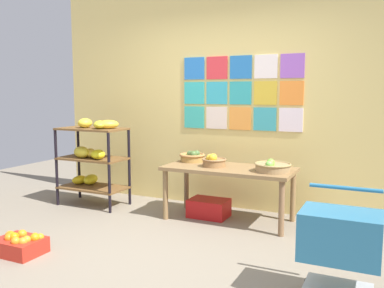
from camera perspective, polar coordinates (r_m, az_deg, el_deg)
ground at (r=3.93m, az=-5.35°, el=-14.87°), size 9.61×9.61×0.00m
back_wall_with_art at (r=5.30m, az=4.74°, el=6.77°), size 4.87×0.07×2.88m
banana_shelf_unit at (r=5.55m, az=-13.58°, el=-1.34°), size 0.87×0.49×1.14m
display_table at (r=4.77m, az=5.08°, el=-4.06°), size 1.47×0.67×0.62m
fruit_basket_left at (r=5.11m, az=0.04°, el=-1.73°), size 0.31×0.31×0.15m
fruit_basket_right at (r=4.78m, az=2.94°, el=-2.32°), size 0.28×0.28×0.15m
fruit_basket_back_right at (r=4.55m, az=10.98°, el=-3.07°), size 0.39×0.39×0.14m
produce_crate_under_table at (r=4.99m, az=2.27°, el=-8.75°), size 0.46×0.32×0.21m
orange_crate_foreground at (r=4.21m, az=-22.55°, el=-12.52°), size 0.42×0.33×0.20m
shopping_cart at (r=3.13m, az=19.64°, el=-12.24°), size 0.54×0.43×0.79m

